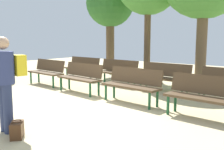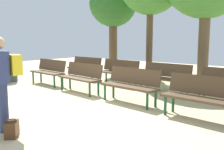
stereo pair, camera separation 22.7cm
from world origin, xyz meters
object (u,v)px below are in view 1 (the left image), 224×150
object	(u,v)px
bench_r0_c2	(132,83)
bench_r0_c3	(205,94)
bench_r0_c1	(81,76)
bench_r1_c2	(164,76)
bench_r0_c0	(47,70)
bench_r1_c0	(83,67)
tree_2	(110,4)
tree_1	(110,38)
handbag	(17,130)
bench_r1_c1	(117,71)
visitor_with_backpack	(6,79)
trash_bin	(6,70)

from	to	relation	value
bench_r0_c2	bench_r0_c3	xyz separation A→B (m)	(1.90, -0.18, 0.00)
bench_r0_c1	bench_r1_c2	bearing A→B (deg)	44.64
bench_r0_c0	bench_r1_c0	world-z (taller)	same
tree_2	bench_r1_c0	bearing A→B (deg)	-81.29
bench_r0_c1	bench_r0_c3	size ratio (longest dim) A/B	1.01
tree_1	handbag	bearing A→B (deg)	-59.82
bench_r0_c2	tree_1	xyz separation A→B (m)	(-5.17, 5.52, 1.11)
bench_r1_c2	tree_1	distance (m)	6.56
bench_r0_c1	bench_r1_c1	size ratio (longest dim) A/B	1.01
bench_r1_c0	visitor_with_backpack	xyz separation A→B (m)	(3.17, -4.98, 0.43)
bench_r1_c0	tree_1	xyz separation A→B (m)	(-1.47, 3.59, 1.11)
bench_r0_c1	visitor_with_backpack	xyz separation A→B (m)	(1.40, -3.13, 0.43)
visitor_with_backpack	tree_2	bearing A→B (deg)	-56.66
bench_r1_c1	bench_r1_c0	bearing A→B (deg)	179.83
bench_r1_c2	tree_2	bearing A→B (deg)	152.32
bench_r1_c1	tree_1	xyz separation A→B (m)	(-3.31, 3.72, 1.11)
bench_r1_c1	tree_1	distance (m)	5.10
bench_r1_c0	bench_r1_c1	bearing A→B (deg)	-0.70
bench_r0_c2	visitor_with_backpack	size ratio (longest dim) A/B	0.99
tree_2	visitor_with_backpack	size ratio (longest dim) A/B	2.62
tree_2	handbag	distance (m)	8.72
bench_r0_c1	handbag	size ratio (longest dim) A/B	4.56
bench_r0_c0	bench_r1_c2	size ratio (longest dim) A/B	1.00
bench_r0_c2	handbag	bearing A→B (deg)	-87.97
bench_r0_c0	handbag	xyz separation A→B (m)	(3.65, -3.40, -0.37)
bench_r0_c1	handbag	xyz separation A→B (m)	(1.78, -3.21, -0.37)
bench_r0_c0	bench_r1_c1	distance (m)	2.46
bench_r0_c2	visitor_with_backpack	distance (m)	3.12
bench_r0_c1	bench_r1_c0	size ratio (longest dim) A/B	1.01
bench_r1_c1	tree_1	bearing A→B (deg)	135.66
bench_r0_c1	tree_2	xyz separation A→B (m)	(-2.10, 3.99, 2.66)
tree_1	trash_bin	bearing A→B (deg)	-92.80
bench_r0_c3	tree_2	xyz separation A→B (m)	(-5.92, 4.26, 2.66)
bench_r1_c2	visitor_with_backpack	distance (m)	4.77
bench_r0_c0	trash_bin	size ratio (longest dim) A/B	1.86
bench_r0_c0	bench_r1_c0	size ratio (longest dim) A/B	1.00
bench_r0_c3	trash_bin	distance (m)	7.35
bench_r1_c0	bench_r1_c1	world-z (taller)	same
bench_r0_c3	bench_r1_c0	bearing A→B (deg)	162.58
tree_2	bench_r0_c3	bearing A→B (deg)	-35.74
bench_r1_c1	bench_r1_c2	bearing A→B (deg)	0.14
bench_r0_c2	bench_r1_c1	size ratio (longest dim) A/B	1.00
bench_r0_c1	bench_r1_c2	size ratio (longest dim) A/B	1.01
bench_r1_c1	handbag	size ratio (longest dim) A/B	4.54
bench_r1_c1	trash_bin	world-z (taller)	trash_bin
bench_r0_c1	bench_r1_c1	world-z (taller)	same
bench_r0_c0	visitor_with_backpack	bearing A→B (deg)	-41.31
bench_r0_c3	tree_1	distance (m)	9.14
bench_r1_c2	visitor_with_backpack	xyz separation A→B (m)	(-0.56, -4.72, 0.43)
tree_2	visitor_with_backpack	distance (m)	8.25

